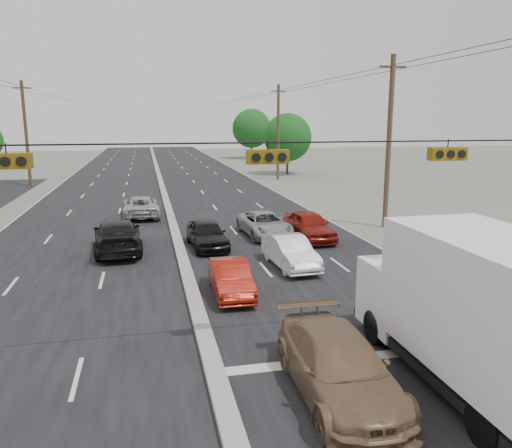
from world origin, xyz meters
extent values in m
plane|color=#606356|center=(0.00, 0.00, 0.00)|extent=(200.00, 200.00, 0.00)
cube|color=black|center=(0.00, 30.00, 0.00)|extent=(20.00, 160.00, 0.02)
cube|color=gray|center=(0.00, 30.00, 0.10)|extent=(0.50, 160.00, 0.20)
cylinder|color=#422D1E|center=(-12.50, 40.00, 5.00)|extent=(0.30, 0.30, 10.00)
cube|color=#422D1E|center=(-12.50, 40.00, 9.30)|extent=(1.60, 0.12, 0.12)
cylinder|color=#422D1E|center=(12.50, 15.00, 5.00)|extent=(0.30, 0.30, 10.00)
cube|color=#422D1E|center=(12.50, 15.00, 9.30)|extent=(1.60, 0.12, 0.12)
cylinder|color=#422D1E|center=(12.50, 40.00, 5.00)|extent=(0.30, 0.30, 10.00)
cube|color=#422D1E|center=(12.50, 40.00, 9.30)|extent=(1.60, 0.12, 0.12)
cylinder|color=black|center=(0.00, 0.00, 5.80)|extent=(25.00, 0.04, 0.04)
cube|color=#72590C|center=(-4.50, 0.00, 5.45)|extent=(1.05, 0.30, 0.35)
cube|color=#72590C|center=(1.50, 0.00, 5.45)|extent=(1.05, 0.30, 0.35)
cube|color=#72590C|center=(6.50, 0.00, 5.45)|extent=(1.05, 0.30, 0.35)
cylinder|color=#382619|center=(15.00, 45.00, 1.26)|extent=(0.28, 0.28, 2.52)
sphere|color=#144C17|center=(15.00, 45.00, 4.34)|extent=(5.60, 5.60, 5.60)
cylinder|color=#382619|center=(16.00, 70.00, 1.44)|extent=(0.28, 0.28, 2.88)
sphere|color=#144C17|center=(16.00, 70.00, 4.96)|extent=(6.40, 6.40, 6.40)
cube|color=black|center=(5.96, -2.17, 0.49)|extent=(2.50, 7.57, 0.27)
cube|color=white|center=(5.96, -3.04, 2.32)|extent=(2.71, 5.41, 3.03)
cube|color=white|center=(5.95, 0.58, 1.35)|extent=(2.60, 2.06, 1.94)
cylinder|color=black|center=(4.82, 0.31, 0.49)|extent=(0.33, 0.97, 0.97)
cylinder|color=black|center=(7.09, 0.32, 0.49)|extent=(0.33, 0.97, 0.97)
cylinder|color=black|center=(4.82, -4.55, 0.49)|extent=(0.33, 0.97, 0.97)
imported|color=brown|center=(2.69, -2.15, 0.74)|extent=(2.16, 5.12, 1.47)
imported|color=maroon|center=(1.40, 5.22, 0.62)|extent=(1.38, 3.81, 1.25)
imported|color=black|center=(1.40, 12.27, 0.71)|extent=(2.01, 4.29, 1.42)
imported|color=white|center=(4.54, 8.12, 0.68)|extent=(1.73, 4.20, 1.35)
imported|color=#919598|center=(4.84, 14.17, 0.66)|extent=(2.56, 4.93, 1.33)
imported|color=maroon|center=(7.00, 12.87, 0.77)|extent=(2.01, 4.57, 1.53)
imported|color=black|center=(-2.97, 12.51, 0.79)|extent=(2.57, 5.58, 1.58)
imported|color=#9EA1A5|center=(-1.90, 21.46, 0.69)|extent=(2.45, 5.06, 1.39)
camera|label=1|loc=(-1.49, -12.12, 6.35)|focal=35.00mm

